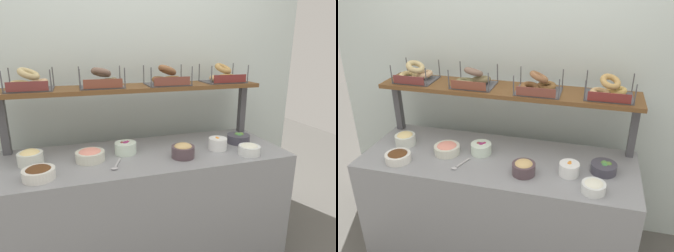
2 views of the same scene
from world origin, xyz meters
The scene contains 19 objects.
ground_plane centered at (0.00, 0.00, 0.00)m, with size 8.00×8.00×0.00m, color #595651.
back_wall centered at (0.00, 0.55, 1.20)m, with size 3.12×0.06×2.40m, color silver.
deli_counter centered at (0.00, 0.00, 0.42)m, with size 1.92×0.70×0.85m, color gray.
shelf_riser_left centered at (-0.90, 0.27, 1.05)m, with size 0.05×0.05×0.40m, color #4C4C51.
shelf_riser_right centered at (0.90, 0.27, 1.05)m, with size 0.05×0.05×0.40m, color #4C4C51.
upper_shelf centered at (0.00, 0.27, 1.26)m, with size 1.88×0.32×0.03m, color brown.
bowl_lox_spread centered at (-0.37, -0.02, 0.89)m, with size 0.18×0.18×0.08m.
bowl_hummus centered at (0.22, -0.14, 0.90)m, with size 0.15×0.15×0.10m.
bowl_chocolate_spread centered at (-0.66, -0.20, 0.89)m, with size 0.18×0.18×0.07m.
bowl_beet_salad centered at (-0.13, 0.04, 0.89)m, with size 0.15×0.15×0.09m.
bowl_veggie_mix centered at (0.72, 0.01, 0.88)m, with size 0.17×0.17×0.08m.
bowl_egg_salad centered at (-0.73, 0.03, 0.90)m, with size 0.15×0.15×0.10m.
bowl_cream_cheese centered at (0.66, -0.23, 0.89)m, with size 0.15×0.15×0.08m.
bowl_fruit_salad centered at (0.51, -0.08, 0.89)m, with size 0.13×0.13×0.09m.
serving_spoon_near_plate centered at (-0.23, -0.17, 0.86)m, with size 0.08×0.17×0.01m.
bagel_basket_plain centered at (-0.71, 0.27, 1.33)m, with size 0.29×0.25×0.15m.
bagel_basket_poppy centered at (-0.25, 0.26, 1.33)m, with size 0.30×0.26×0.15m.
bagel_basket_cinnamon_raisin centered at (0.23, 0.25, 1.33)m, with size 0.31×0.26×0.16m.
bagel_basket_sesame centered at (0.70, 0.27, 1.33)m, with size 0.32×0.24×0.16m.
Camera 2 is at (0.59, -2.03, 2.12)m, focal length 37.36 mm.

